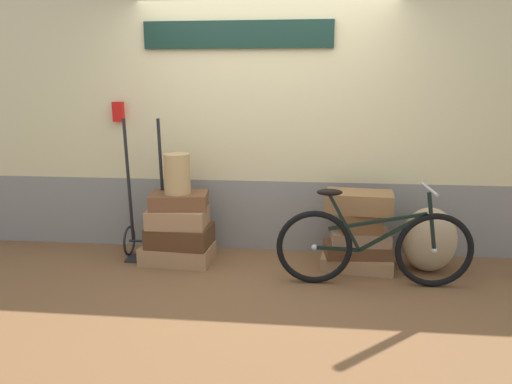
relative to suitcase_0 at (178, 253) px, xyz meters
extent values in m
cube|color=brown|center=(0.82, -0.31, -0.12)|extent=(9.16, 5.20, 0.06)
cube|color=gray|center=(0.82, 0.54, 0.28)|extent=(7.16, 0.20, 0.74)
cube|color=beige|center=(0.82, 0.54, 1.67)|extent=(7.16, 0.20, 2.03)
cube|color=#142D23|center=(0.55, 0.42, 2.09)|extent=(1.84, 0.04, 0.26)
cube|color=red|center=(-0.67, 0.40, 1.35)|extent=(0.10, 0.08, 0.20)
cube|color=#9E754C|center=(0.00, 0.00, 0.00)|extent=(0.71, 0.45, 0.17)
cube|color=#4C2D19|center=(0.03, 0.00, 0.18)|extent=(0.63, 0.46, 0.20)
cube|color=#9E754C|center=(0.02, 0.00, 0.37)|extent=(0.56, 0.41, 0.17)
cube|color=brown|center=(0.03, 0.03, 0.53)|extent=(0.58, 0.42, 0.15)
cube|color=#9E754C|center=(1.74, 0.03, -0.02)|extent=(0.70, 0.49, 0.13)
cube|color=brown|center=(1.73, 0.00, 0.10)|extent=(0.62, 0.39, 0.12)
cube|color=#937051|center=(1.76, 0.01, 0.22)|extent=(0.54, 0.33, 0.12)
cube|color=brown|center=(1.75, -0.02, 0.38)|extent=(0.39, 0.25, 0.19)
cube|color=olive|center=(1.73, 0.03, 0.56)|extent=(0.64, 0.42, 0.19)
cylinder|color=tan|center=(0.02, 0.01, 0.80)|extent=(0.25, 0.25, 0.38)
torus|color=black|center=(-0.54, 0.13, 0.07)|extent=(0.02, 0.31, 0.31)
torus|color=black|center=(-0.14, 0.13, 0.07)|extent=(0.02, 0.31, 0.31)
cylinder|color=black|center=(-0.34, 0.13, 0.07)|extent=(0.40, 0.02, 0.02)
cylinder|color=black|center=(-0.51, 0.13, 0.69)|extent=(0.03, 0.10, 1.24)
cylinder|color=black|center=(-0.17, 0.13, 0.69)|extent=(0.03, 0.10, 1.24)
cube|color=black|center=(-0.34, 0.02, -0.08)|extent=(0.36, 0.22, 0.02)
ellipsoid|color=tan|center=(2.39, 0.03, 0.22)|extent=(0.50, 0.42, 0.61)
torus|color=black|center=(1.32, -0.37, 0.24)|extent=(0.66, 0.07, 0.66)
sphere|color=#B2B2B7|center=(1.32, -0.37, 0.24)|extent=(0.05, 0.05, 0.05)
torus|color=black|center=(2.34, -0.35, 0.24)|extent=(0.66, 0.07, 0.66)
sphere|color=#B2B2B7|center=(2.34, -0.35, 0.24)|extent=(0.05, 0.05, 0.05)
cube|color=black|center=(1.99, -0.36, 0.40)|extent=(0.56, 0.04, 0.36)
cube|color=black|center=(1.58, -0.37, 0.47)|extent=(0.30, 0.04, 0.50)
cube|color=black|center=(1.52, -0.37, 0.24)|extent=(0.39, 0.04, 0.04)
cube|color=black|center=(1.85, -0.36, 0.49)|extent=(0.83, 0.05, 0.18)
cube|color=black|center=(2.30, -0.35, 0.50)|extent=(0.11, 0.03, 0.51)
ellipsoid|color=black|center=(1.44, -0.37, 0.74)|extent=(0.22, 0.10, 0.06)
cylinder|color=#A5A5AD|center=(2.26, -0.35, 0.78)|extent=(0.04, 0.46, 0.02)
camera|label=1|loc=(1.23, -4.35, 1.64)|focal=33.61mm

